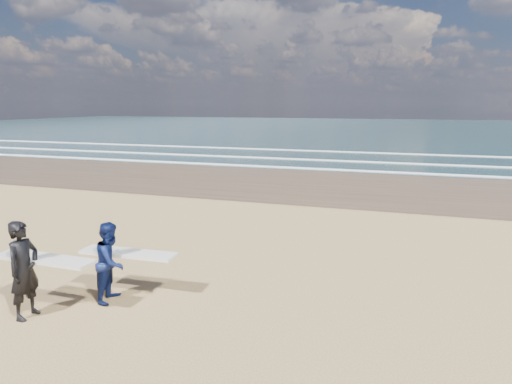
% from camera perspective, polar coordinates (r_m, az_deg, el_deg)
% --- Properties ---
extents(ocean, '(220.00, 100.00, 0.02)m').
position_cam_1_polar(ocean, '(79.51, 28.30, 6.70)').
color(ocean, '#193338').
rests_on(ocean, ground).
extents(surfer_near, '(2.21, 0.99, 2.00)m').
position_cam_1_polar(surfer_near, '(10.26, -26.80, -8.54)').
color(surfer_near, black).
rests_on(surfer_near, ground).
extents(surfer_far, '(2.22, 1.13, 1.75)m').
position_cam_1_polar(surfer_far, '(10.48, -17.49, -8.20)').
color(surfer_far, '#0C1745').
rests_on(surfer_far, ground).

